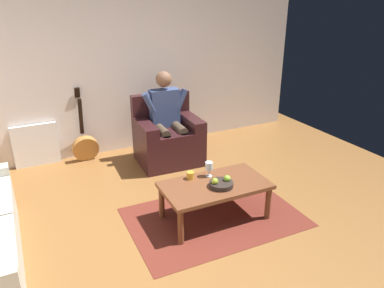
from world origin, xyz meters
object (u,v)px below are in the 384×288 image
(wine_glass_near, at_px, (209,167))
(candle_jar, at_px, (190,175))
(fruit_bowl, at_px, (221,184))
(armchair, at_px, (168,139))
(person_seated, at_px, (167,115))
(guitar, at_px, (85,145))
(coffee_table, at_px, (215,188))

(wine_glass_near, bearing_deg, candle_jar, -9.54)
(wine_glass_near, xyz_separation_m, fruit_bowl, (-0.00, 0.25, -0.08))
(armchair, height_order, person_seated, person_seated)
(armchair, height_order, guitar, guitar)
(coffee_table, relative_size, wine_glass_near, 6.73)
(wine_glass_near, relative_size, fruit_bowl, 0.67)
(person_seated, bearing_deg, candle_jar, 79.97)
(coffee_table, xyz_separation_m, guitar, (0.92, -2.09, -0.13))
(armchair, height_order, fruit_bowl, armchair)
(person_seated, height_order, wine_glass_near, person_seated)
(wine_glass_near, xyz_separation_m, candle_jar, (0.20, -0.03, -0.07))
(armchair, xyz_separation_m, wine_glass_near, (0.10, 1.37, 0.19))
(person_seated, distance_m, coffee_table, 1.58)
(person_seated, relative_size, coffee_table, 1.14)
(person_seated, bearing_deg, coffee_table, 88.21)
(coffee_table, relative_size, fruit_bowl, 4.53)
(person_seated, height_order, coffee_table, person_seated)
(armchair, relative_size, candle_jar, 11.75)
(guitar, bearing_deg, coffee_table, 113.71)
(fruit_bowl, distance_m, candle_jar, 0.35)
(person_seated, distance_m, candle_jar, 1.38)
(armchair, bearing_deg, coffee_table, 88.22)
(guitar, xyz_separation_m, fruit_bowl, (-0.94, 2.16, 0.22))
(wine_glass_near, distance_m, fruit_bowl, 0.27)
(guitar, xyz_separation_m, wine_glass_near, (-0.94, 1.91, 0.30))
(guitar, height_order, wine_glass_near, guitar)
(armchair, bearing_deg, fruit_bowl, 89.32)
(coffee_table, xyz_separation_m, candle_jar, (0.18, -0.21, 0.09))
(armchair, bearing_deg, guitar, -24.65)
(person_seated, height_order, fruit_bowl, person_seated)
(fruit_bowl, height_order, candle_jar, fruit_bowl)
(armchair, xyz_separation_m, person_seated, (0.00, 0.01, 0.35))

